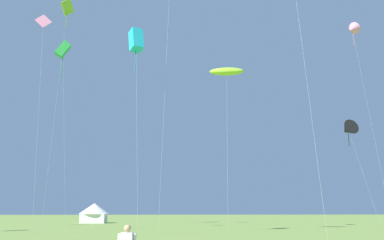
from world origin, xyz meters
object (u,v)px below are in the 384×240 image
object	(u,v)px
kite_pink_delta	(352,29)
kite_cyan_box	(136,40)
kite_green_box	(63,50)
kite_lime_parafoil	(227,72)
festival_tent_right	(94,212)
kite_lime_diamond	(67,10)
kite_black_delta	(348,129)
kite_pink_diamond	(43,26)

from	to	relation	value
kite_pink_delta	kite_cyan_box	world-z (taller)	kite_pink_delta
kite_green_box	kite_lime_parafoil	bearing A→B (deg)	-36.15
kite_pink_delta	kite_cyan_box	xyz separation A→B (m)	(-34.20, -23.38, -13.74)
festival_tent_right	kite_cyan_box	bearing A→B (deg)	-75.98
kite_cyan_box	kite_lime_diamond	xyz separation A→B (m)	(-11.09, 16.56, 11.74)
kite_green_box	kite_black_delta	xyz separation A→B (m)	(45.11, 3.40, -10.89)
kite_green_box	kite_black_delta	world-z (taller)	kite_green_box
kite_pink_diamond	kite_pink_delta	bearing A→B (deg)	20.84
kite_pink_delta	kite_cyan_box	bearing A→B (deg)	-145.64
kite_black_delta	kite_lime_parafoil	bearing A→B (deg)	-139.51
kite_lime_diamond	kite_black_delta	size ratio (longest dim) A/B	1.93
kite_cyan_box	kite_lime_diamond	size ratio (longest dim) A/B	0.61
kite_pink_diamond	kite_black_delta	size ratio (longest dim) A/B	1.45
kite_cyan_box	kite_black_delta	world-z (taller)	kite_cyan_box
kite_cyan_box	kite_lime_parafoil	distance (m)	10.99
kite_pink_delta	kite_green_box	xyz separation A→B (m)	(-46.75, -1.99, -6.05)
kite_black_delta	festival_tent_right	xyz separation A→B (m)	(-41.57, 11.25, -13.05)
kite_lime_diamond	kite_green_box	distance (m)	6.47
kite_lime_diamond	kite_green_box	xyz separation A→B (m)	(-1.45, 4.83, -4.05)
kite_cyan_box	kite_lime_parafoil	size ratio (longest dim) A/B	1.09
kite_pink_diamond	kite_pink_delta	xyz separation A→B (m)	(45.06, 17.16, 9.59)
kite_pink_diamond	kite_green_box	bearing A→B (deg)	96.33
kite_cyan_box	kite_black_delta	bearing A→B (deg)	37.28
kite_lime_diamond	kite_lime_parafoil	distance (m)	26.85
kite_lime_diamond	festival_tent_right	bearing A→B (deg)	83.88
kite_lime_parafoil	festival_tent_right	xyz separation A→B (m)	(-18.62, 30.84, -15.23)
kite_pink_diamond	kite_black_delta	bearing A→B (deg)	23.15
kite_lime_parafoil	kite_black_delta	xyz separation A→B (m)	(22.94, 19.59, -2.18)
kite_green_box	festival_tent_right	xyz separation A→B (m)	(3.54, 14.65, -23.94)
kite_pink_diamond	festival_tent_right	bearing A→B (deg)	86.43
kite_lime_parafoil	festival_tent_right	distance (m)	39.11
kite_pink_delta	kite_black_delta	bearing A→B (deg)	139.17
kite_cyan_box	festival_tent_right	world-z (taller)	kite_cyan_box
kite_pink_delta	kite_lime_diamond	world-z (taller)	kite_pink_delta
kite_pink_delta	kite_black_delta	xyz separation A→B (m)	(-1.63, 1.41, -16.94)
kite_black_delta	kite_lime_diamond	bearing A→B (deg)	-169.32
kite_pink_diamond	kite_pink_delta	distance (m)	49.16
kite_lime_parafoil	festival_tent_right	size ratio (longest dim) A/B	3.42
kite_pink_delta	kite_green_box	world-z (taller)	kite_pink_delta
kite_black_delta	festival_tent_right	bearing A→B (deg)	164.86
kite_pink_diamond	kite_lime_diamond	world-z (taller)	kite_lime_diamond
festival_tent_right	kite_lime_parafoil	bearing A→B (deg)	-58.87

